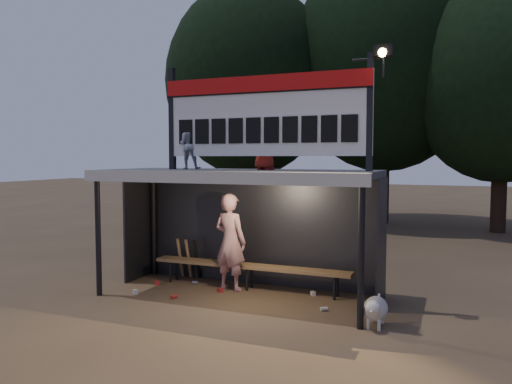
% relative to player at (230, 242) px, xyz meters
% --- Properties ---
extents(ground, '(80.00, 80.00, 0.00)m').
position_rel_player_xyz_m(ground, '(0.32, -0.37, -0.93)').
color(ground, '#4F3B27').
rests_on(ground, ground).
extents(player, '(0.76, 0.58, 1.86)m').
position_rel_player_xyz_m(player, '(0.00, 0.00, 0.00)').
color(player, silver).
rests_on(player, ground).
extents(child_a, '(0.53, 0.46, 0.92)m').
position_rel_player_xyz_m(child_a, '(-0.70, -0.32, 1.85)').
color(child_a, gray).
rests_on(child_a, dugout_shelter).
extents(child_b, '(0.54, 0.40, 1.01)m').
position_rel_player_xyz_m(child_b, '(0.76, -0.11, 1.90)').
color(child_b, '#AC271A').
rests_on(child_b, dugout_shelter).
extents(dugout_shelter, '(5.10, 2.08, 2.32)m').
position_rel_player_xyz_m(dugout_shelter, '(0.32, -0.13, 0.92)').
color(dugout_shelter, '#424144').
rests_on(dugout_shelter, ground).
extents(scoreboard_assembly, '(4.10, 0.27, 1.99)m').
position_rel_player_xyz_m(scoreboard_assembly, '(0.88, -0.38, 2.39)').
color(scoreboard_assembly, black).
rests_on(scoreboard_assembly, dugout_shelter).
extents(bench, '(4.00, 0.35, 0.48)m').
position_rel_player_xyz_m(bench, '(0.32, 0.18, -0.50)').
color(bench, olive).
rests_on(bench, ground).
extents(tree_left, '(6.46, 6.46, 9.27)m').
position_rel_player_xyz_m(tree_left, '(-3.68, 9.63, 4.58)').
color(tree_left, black).
rests_on(tree_left, ground).
extents(tree_mid, '(7.22, 7.22, 10.36)m').
position_rel_player_xyz_m(tree_mid, '(1.32, 11.13, 5.23)').
color(tree_mid, '#302215').
rests_on(tree_mid, ground).
extents(tree_right, '(6.08, 6.08, 8.72)m').
position_rel_player_xyz_m(tree_right, '(5.32, 10.13, 4.26)').
color(tree_right, '#312116').
rests_on(tree_right, ground).
extents(dog, '(0.36, 0.81, 0.49)m').
position_rel_player_xyz_m(dog, '(2.91, -1.11, -0.65)').
color(dog, beige).
rests_on(dog, ground).
extents(bats, '(0.48, 0.33, 0.84)m').
position_rel_player_xyz_m(bats, '(-1.18, 0.45, -0.50)').
color(bats, olive).
rests_on(bats, ground).
extents(litter, '(3.64, 1.27, 0.08)m').
position_rel_player_xyz_m(litter, '(-0.16, -0.38, -0.89)').
color(litter, '#AE1F1D').
rests_on(litter, ground).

